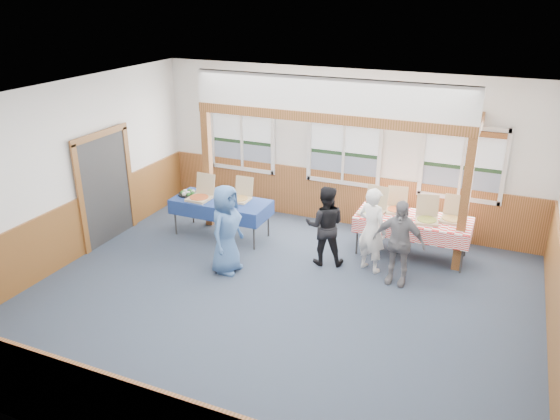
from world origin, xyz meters
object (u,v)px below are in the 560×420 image
object	(u,v)px
table_left	(221,203)
woman_white	(372,230)
person_grey	(398,242)
table_right	(413,220)
man_blue	(226,229)
woman_black	(325,225)

from	to	relation	value
table_left	woman_white	size ratio (longest dim) A/B	1.34
woman_white	person_grey	size ratio (longest dim) A/B	1.03
woman_white	table_right	bearing A→B (deg)	-100.23
table_right	man_blue	xyz separation A→B (m)	(-2.84, -1.88, 0.09)
table_right	woman_white	size ratio (longest dim) A/B	1.43
table_left	woman_black	bearing A→B (deg)	-17.47
table_right	man_blue	bearing A→B (deg)	-134.59
woman_white	man_blue	distance (m)	2.51
table_right	woman_white	world-z (taller)	woman_white
woman_white	person_grey	world-z (taller)	woman_white
table_left	man_blue	world-z (taller)	man_blue
table_right	man_blue	world-z (taller)	man_blue
woman_white	man_blue	world-z (taller)	man_blue
table_right	woman_white	xyz separation A→B (m)	(-0.55, -0.85, 0.06)
table_right	man_blue	size ratio (longest dim) A/B	1.38
person_grey	woman_white	bearing A→B (deg)	155.99
man_blue	person_grey	world-z (taller)	man_blue
table_left	table_right	xyz separation A→B (m)	(3.65, 0.62, 0.00)
table_right	person_grey	size ratio (longest dim) A/B	1.48
table_left	person_grey	bearing A→B (deg)	-17.60
table_left	table_right	distance (m)	3.70
table_right	person_grey	world-z (taller)	person_grey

